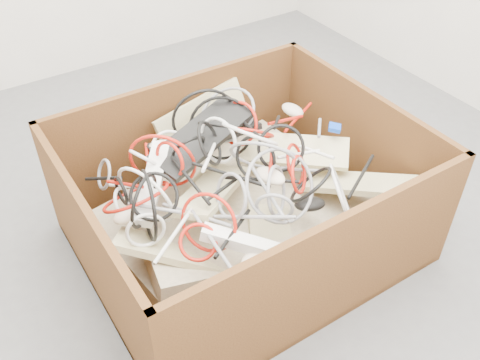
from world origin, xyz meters
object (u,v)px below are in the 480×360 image
power_strip_left (153,183)px  power_strip_right (243,243)px  vga_plug (335,128)px  cardboard_box (239,219)px

power_strip_left → power_strip_right: power_strip_left is taller
vga_plug → power_strip_right: bearing=-112.7°
power_strip_left → power_strip_right: bearing=-122.6°
cardboard_box → power_strip_left: size_ratio=3.59×
vga_plug → power_strip_left: bearing=-144.0°
power_strip_right → vga_plug: 0.68m
power_strip_left → power_strip_right: 0.39m
cardboard_box → vga_plug: size_ratio=25.56×
cardboard_box → power_strip_left: 0.39m
cardboard_box → power_strip_left: (-0.29, 0.09, 0.25)m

